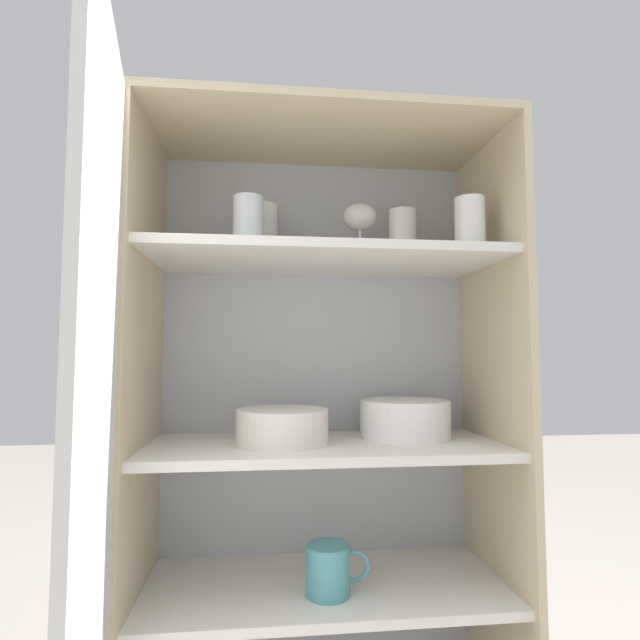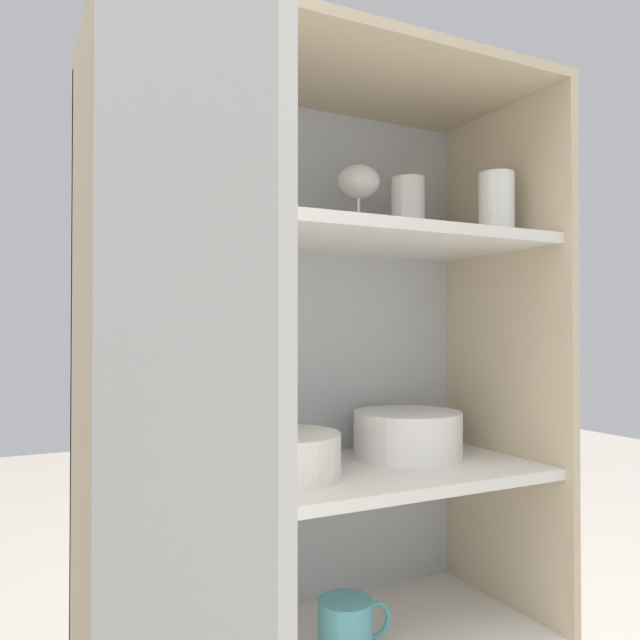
{
  "view_description": "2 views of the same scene",
  "coord_description": "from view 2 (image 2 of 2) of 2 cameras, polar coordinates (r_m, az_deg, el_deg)",
  "views": [
    {
      "loc": [
        -0.14,
        -0.96,
        0.82
      ],
      "look_at": [
        -0.01,
        0.22,
        0.91
      ],
      "focal_mm": 28.0,
      "sensor_mm": 36.0,
      "label": 1
    },
    {
      "loc": [
        -0.51,
        -0.81,
        0.88
      ],
      "look_at": [
        0.01,
        0.22,
        0.9
      ],
      "focal_mm": 35.0,
      "sensor_mm": 36.0,
      "label": 2
    }
  ],
  "objects": [
    {
      "name": "cupboard_door",
      "position": [
        0.64,
        -13.85,
        -20.13
      ],
      "size": [
        0.09,
        0.41,
        1.33
      ],
      "color": "silver",
      "rests_on": "ground_plane"
    },
    {
      "name": "coffee_mug_primary",
      "position": [
        1.17,
        2.44,
        -26.46
      ],
      "size": [
        0.14,
        0.09,
        0.1
      ],
      "color": "teal",
      "rests_on": "shelf_board_lower"
    },
    {
      "name": "cupboard_back_panel",
      "position": [
        1.29,
        -2.94,
        -10.35
      ],
      "size": [
        0.82,
        0.02,
        1.33
      ],
      "primitive_type": "cube",
      "color": "#B2B7BC",
      "rests_on": "ground_plane"
    },
    {
      "name": "tumbler_glass_1",
      "position": [
        1.25,
        15.82,
        10.09
      ],
      "size": [
        0.07,
        0.07,
        0.12
      ],
      "color": "white",
      "rests_on": "shelf_board_upper"
    },
    {
      "name": "shelf_board_middle",
      "position": [
        1.14,
        0.82,
        -14.22
      ],
      "size": [
        0.79,
        0.34,
        0.02
      ],
      "primitive_type": "cube",
      "color": "silver"
    },
    {
      "name": "cupboard_side_right",
      "position": [
        1.36,
        16.3,
        -9.81
      ],
      "size": [
        0.02,
        0.38,
        1.33
      ],
      "primitive_type": "cube",
      "color": "#CCB793",
      "rests_on": "ground_plane"
    },
    {
      "name": "tumbler_glass_3",
      "position": [
        1.15,
        -7.79,
        11.45
      ],
      "size": [
        0.08,
        0.08,
        0.14
      ],
      "color": "white",
      "rests_on": "shelf_board_upper"
    },
    {
      "name": "cupboard_top_panel",
      "position": [
        1.2,
        0.82,
        21.9
      ],
      "size": [
        0.82,
        0.38,
        0.02
      ],
      "primitive_type": "cube",
      "color": "#CCB793",
      "rests_on": "cupboard_side_left"
    },
    {
      "name": "mixing_bowl_large",
      "position": [
        1.08,
        -3.62,
        -12.13
      ],
      "size": [
        0.21,
        0.21,
        0.08
      ],
      "color": "silver",
      "rests_on": "shelf_board_middle"
    },
    {
      "name": "tumbler_glass_2",
      "position": [
        1.05,
        -7.51,
        12.32
      ],
      "size": [
        0.07,
        0.07,
        0.12
      ],
      "color": "white",
      "rests_on": "shelf_board_upper"
    },
    {
      "name": "cupboard_side_left",
      "position": [
        1.01,
        -20.44,
        -12.94
      ],
      "size": [
        0.02,
        0.38,
        1.33
      ],
      "primitive_type": "cube",
      "color": "#CCB793",
      "rests_on": "ground_plane"
    },
    {
      "name": "tumbler_glass_0",
      "position": [
        1.27,
        8.05,
        9.99
      ],
      "size": [
        0.07,
        0.07,
        0.12
      ],
      "color": "white",
      "rests_on": "shelf_board_upper"
    },
    {
      "name": "plate_stack_white",
      "position": [
        1.27,
        8.01,
        -10.29
      ],
      "size": [
        0.21,
        0.21,
        0.09
      ],
      "color": "white",
      "rests_on": "shelf_board_middle"
    },
    {
      "name": "wine_glass_0",
      "position": [
        1.24,
        3.53,
        12.17
      ],
      "size": [
        0.08,
        0.08,
        0.14
      ],
      "color": "white",
      "rests_on": "shelf_board_upper"
    },
    {
      "name": "shelf_board_upper",
      "position": [
        1.12,
        0.82,
        7.71
      ],
      "size": [
        0.79,
        0.34,
        0.02
      ],
      "primitive_type": "cube",
      "color": "silver"
    }
  ]
}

